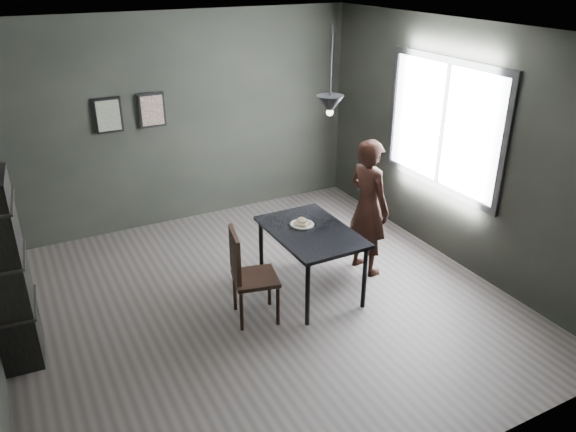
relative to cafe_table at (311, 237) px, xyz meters
name	(u,v)px	position (x,y,z in m)	size (l,w,h in m)	color
ground	(261,304)	(-0.60, 0.00, -0.67)	(5.00, 5.00, 0.00)	#3C3634
back_wall	(179,122)	(-0.60, 2.50, 0.73)	(5.00, 0.10, 2.80)	black
ceiling	(255,32)	(-0.60, 0.00, 2.13)	(5.00, 5.00, 0.02)	silver
window_assembly	(443,125)	(1.87, 0.20, 0.93)	(0.04, 1.96, 1.56)	white
cafe_table	(311,237)	(0.00, 0.00, 0.00)	(0.80, 1.20, 0.75)	black
white_plate	(302,225)	(-0.03, 0.14, 0.08)	(0.23, 0.23, 0.01)	white
donut_pile	(302,222)	(-0.03, 0.14, 0.12)	(0.18, 0.18, 0.08)	beige
woman	(368,207)	(0.81, 0.11, 0.13)	(0.59, 0.39, 1.61)	black
wood_chair	(246,270)	(-0.83, -0.16, -0.10)	(0.51, 0.51, 1.00)	black
shelf_unit	(5,272)	(-2.92, 0.27, 0.22)	(0.34, 0.60, 1.79)	black
pendant_lamp	(330,104)	(0.25, 0.10, 1.38)	(0.28, 0.28, 0.86)	black
framed_print_left	(108,115)	(-1.50, 2.47, 0.93)	(0.34, 0.04, 0.44)	black
framed_print_right	(152,110)	(-0.95, 2.47, 0.93)	(0.34, 0.04, 0.44)	black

